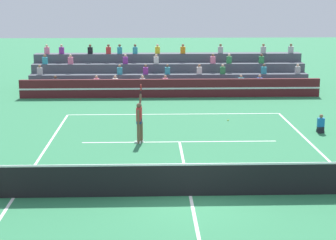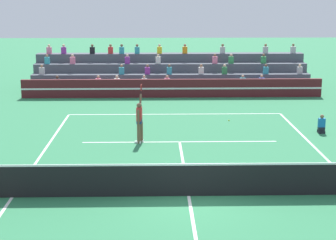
# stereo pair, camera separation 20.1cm
# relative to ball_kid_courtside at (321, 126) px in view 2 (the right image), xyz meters

# --- Properties ---
(ground_plane) EXTENTS (120.00, 120.00, 0.00)m
(ground_plane) POSITION_rel_ball_kid_courtside_xyz_m (-6.46, -7.83, -0.33)
(ground_plane) COLOR #2D7A4C
(court_lines) EXTENTS (11.10, 23.90, 0.01)m
(court_lines) POSITION_rel_ball_kid_courtside_xyz_m (-6.46, -7.83, -0.33)
(court_lines) COLOR white
(court_lines) RESTS_ON ground
(tennis_net) EXTENTS (12.00, 0.10, 1.10)m
(tennis_net) POSITION_rel_ball_kid_courtside_xyz_m (-6.46, -7.83, 0.21)
(tennis_net) COLOR black
(tennis_net) RESTS_ON ground
(sponsor_banner_wall) EXTENTS (18.00, 0.26, 1.10)m
(sponsor_banner_wall) POSITION_rel_ball_kid_courtside_xyz_m (-6.46, 8.81, 0.22)
(sponsor_banner_wall) COLOR #51191E
(sponsor_banner_wall) RESTS_ON ground
(bleacher_stand) EXTENTS (17.64, 3.80, 2.83)m
(bleacher_stand) POSITION_rel_ball_kid_courtside_xyz_m (-6.47, 11.98, 0.51)
(bleacher_stand) COLOR #4C515B
(bleacher_stand) RESTS_ON ground
(ball_kid_courtside) EXTENTS (0.30, 0.36, 0.84)m
(ball_kid_courtside) POSITION_rel_ball_kid_courtside_xyz_m (0.00, 0.00, 0.00)
(ball_kid_courtside) COLOR black
(ball_kid_courtside) RESTS_ON ground
(tennis_player) EXTENTS (0.38, 1.08, 2.46)m
(tennis_player) POSITION_rel_ball_kid_courtside_xyz_m (-8.15, -1.45, 0.66)
(tennis_player) COLOR brown
(tennis_player) RESTS_ON ground
(tennis_ball) EXTENTS (0.07, 0.07, 0.07)m
(tennis_ball) POSITION_rel_ball_kid_courtside_xyz_m (-3.86, 2.46, -0.30)
(tennis_ball) COLOR #C6DB33
(tennis_ball) RESTS_ON ground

